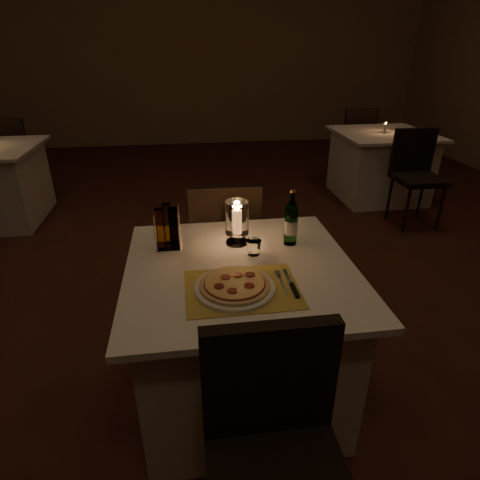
{
  "coord_description": "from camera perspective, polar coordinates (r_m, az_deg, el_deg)",
  "views": [
    {
      "loc": [
        -0.14,
        -2.25,
        1.62
      ],
      "look_at": [
        0.08,
        -0.73,
        0.86
      ],
      "focal_mm": 30.0,
      "sensor_mm": 36.0,
      "label": 1
    }
  ],
  "objects": [
    {
      "name": "floor",
      "position": [
        2.78,
        -3.8,
        -9.65
      ],
      "size": [
        8.0,
        10.0,
        0.02
      ],
      "primitive_type": "cube",
      "color": "#462016",
      "rests_on": "ground"
    },
    {
      "name": "wall_back",
      "position": [
        7.27,
        -7.84,
        25.1
      ],
      "size": [
        8.0,
        0.02,
        3.0
      ],
      "primitive_type": "cube",
      "color": "#947756",
      "rests_on": "ground"
    },
    {
      "name": "main_table",
      "position": [
        1.97,
        0.09,
        -13.06
      ],
      "size": [
        1.0,
        1.0,
        0.74
      ],
      "color": "white",
      "rests_on": "ground"
    },
    {
      "name": "chair_near",
      "position": [
        1.35,
        4.97,
        -26.39
      ],
      "size": [
        0.42,
        0.42,
        0.9
      ],
      "color": "black",
      "rests_on": "ground"
    },
    {
      "name": "chair_far",
      "position": [
        2.47,
        -2.29,
        0.59
      ],
      "size": [
        0.42,
        0.42,
        0.9
      ],
      "color": "black",
      "rests_on": "ground"
    },
    {
      "name": "placemat",
      "position": [
        1.6,
        0.32,
        -6.97
      ],
      "size": [
        0.45,
        0.34,
        0.0
      ],
      "primitive_type": "cube",
      "color": "gold",
      "rests_on": "main_table"
    },
    {
      "name": "plate",
      "position": [
        1.59,
        -0.76,
        -6.79
      ],
      "size": [
        0.32,
        0.32,
        0.01
      ],
      "primitive_type": "cylinder",
      "color": "white",
      "rests_on": "placemat"
    },
    {
      "name": "pizza",
      "position": [
        1.59,
        -0.76,
        -6.3
      ],
      "size": [
        0.28,
        0.28,
        0.02
      ],
      "color": "#D8B77F",
      "rests_on": "plate"
    },
    {
      "name": "fork",
      "position": [
        1.66,
        5.82,
        -5.75
      ],
      "size": [
        0.02,
        0.18,
        0.0
      ],
      "color": "silver",
      "rests_on": "placemat"
    },
    {
      "name": "knife",
      "position": [
        1.61,
        7.55,
        -6.67
      ],
      "size": [
        0.02,
        0.22,
        0.01
      ],
      "color": "black",
      "rests_on": "placemat"
    },
    {
      "name": "tumbler",
      "position": [
        1.84,
        1.95,
        -1.05
      ],
      "size": [
        0.07,
        0.07,
        0.07
      ],
      "primitive_type": null,
      "color": "white",
      "rests_on": "main_table"
    },
    {
      "name": "water_bottle",
      "position": [
        1.93,
        7.28,
        2.47
      ],
      "size": [
        0.07,
        0.07,
        0.27
      ],
      "color": "#5C9D54",
      "rests_on": "main_table"
    },
    {
      "name": "hurricane_candle",
      "position": [
        1.91,
        -0.44,
        2.98
      ],
      "size": [
        0.11,
        0.11,
        0.22
      ],
      "color": "white",
      "rests_on": "main_table"
    },
    {
      "name": "cruet_caddy",
      "position": [
        1.91,
        -10.28,
        1.57
      ],
      "size": [
        0.12,
        0.12,
        0.21
      ],
      "color": "white",
      "rests_on": "main_table"
    },
    {
      "name": "neighbor_chair_lb",
      "position": [
        5.25,
        -29.68,
        11.12
      ],
      "size": [
        0.42,
        0.42,
        0.9
      ],
      "color": "black",
      "rests_on": "ground"
    },
    {
      "name": "neighbor_table_right",
      "position": [
        4.88,
        19.2,
        10.02
      ],
      "size": [
        1.0,
        1.0,
        0.74
      ],
      "color": "white",
      "rests_on": "ground"
    },
    {
      "name": "neighbor_chair_ra",
      "position": [
        4.24,
        23.73,
        9.42
      ],
      "size": [
        0.42,
        0.42,
        0.9
      ],
      "color": "black",
      "rests_on": "ground"
    },
    {
      "name": "neighbor_chair_rb",
      "position": [
        5.47,
        16.18,
        13.96
      ],
      "size": [
        0.42,
        0.42,
        0.9
      ],
      "color": "black",
      "rests_on": "ground"
    },
    {
      "name": "neighbor_candle_right",
      "position": [
        4.79,
        19.94,
        14.76
      ],
      "size": [
        0.03,
        0.03,
        0.11
      ],
      "color": "white",
      "rests_on": "neighbor_table_right"
    }
  ]
}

